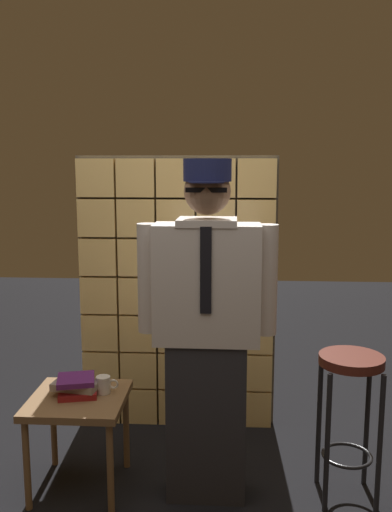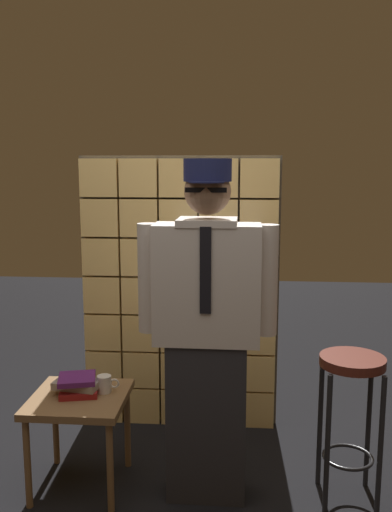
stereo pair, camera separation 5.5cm
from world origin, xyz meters
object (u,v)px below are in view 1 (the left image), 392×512
standing_person (207,328)px  coffee_mug (104,385)px  bar_stool (350,393)px  book_stack (76,386)px  side_table (78,409)px

standing_person → coffee_mug: (-0.58, 0.09, -0.37)m
standing_person → coffee_mug: bearing=171.9°
bar_stool → book_stack: 1.48m
side_table → coffee_mug: bearing=23.5°
standing_person → book_stack: (-0.72, 0.05, -0.36)m
side_table → coffee_mug: 0.19m
side_table → coffee_mug: (0.13, 0.06, 0.12)m
side_table → book_stack: (-0.01, 0.02, 0.13)m
bar_stool → coffee_mug: 1.34m
bar_stool → side_table: size_ratio=1.50×
standing_person → side_table: bearing=178.1°
book_stack → side_table: bearing=-54.4°
book_stack → coffee_mug: size_ratio=2.11×
bar_stool → coffee_mug: (-1.34, 0.07, -0.01)m
bar_stool → coffee_mug: size_ratio=6.41×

